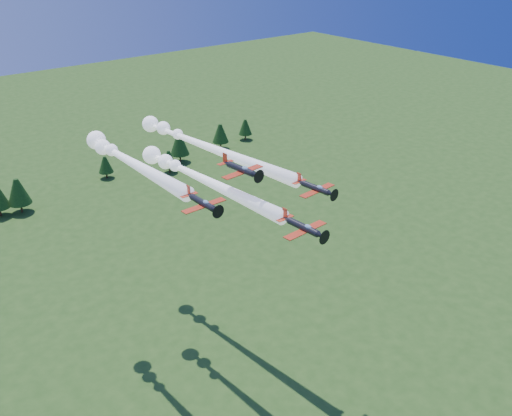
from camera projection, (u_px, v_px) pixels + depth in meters
ground at (266, 388)px, 111.52m from camera, size 600.00×600.00×0.00m
plane_lead at (200, 177)px, 105.61m from camera, size 8.79×48.10×3.70m
plane_left at (127, 160)px, 102.80m from camera, size 7.57×42.14×3.70m
plane_right at (203, 145)px, 117.39m from camera, size 10.90×54.90×3.70m
plane_slot at (241, 169)px, 95.74m from camera, size 8.32×9.03×2.91m
treeline at (60, 177)px, 188.61m from camera, size 171.71×16.69×11.41m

